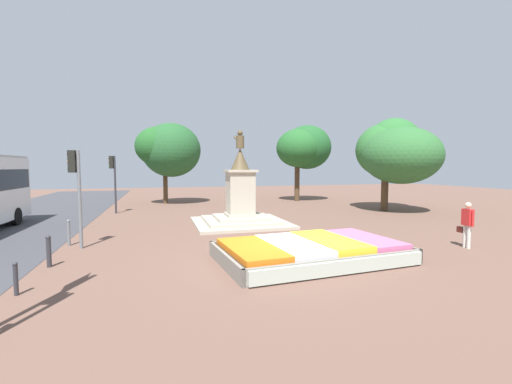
{
  "coord_description": "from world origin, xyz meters",
  "views": [
    {
      "loc": [
        -3.46,
        -10.02,
        2.99
      ],
      "look_at": [
        0.38,
        3.56,
        1.96
      ],
      "focal_mm": 24.0,
      "sensor_mm": 36.0,
      "label": 1
    }
  ],
  "objects": [
    {
      "name": "ground_plane",
      "position": [
        0.0,
        0.0,
        0.0
      ],
      "size": [
        83.05,
        83.05,
        0.0
      ],
      "primitive_type": "plane",
      "color": "brown"
    },
    {
      "name": "flower_planter",
      "position": [
        1.2,
        -0.1,
        0.29
      ],
      "size": [
        6.14,
        4.06,
        0.64
      ],
      "color": "#38281C",
      "rests_on": "ground_plane"
    },
    {
      "name": "statue_monument",
      "position": [
        0.57,
        7.29,
        1.05
      ],
      "size": [
        4.75,
        4.75,
        4.88
      ],
      "color": "#B4AA95",
      "rests_on": "ground_plane"
    },
    {
      "name": "traffic_light_mid_block",
      "position": [
        -6.38,
        3.67,
        2.52
      ],
      "size": [
        0.41,
        0.29,
        3.59
      ],
      "color": "slate",
      "rests_on": "ground_plane"
    },
    {
      "name": "traffic_light_far_corner",
      "position": [
        -6.31,
        13.54,
        2.59
      ],
      "size": [
        0.41,
        0.29,
        3.69
      ],
      "color": "#2D2D33",
      "rests_on": "ground_plane"
    },
    {
      "name": "pedestrian_with_handbag",
      "position": [
        7.41,
        -0.13,
        0.96
      ],
      "size": [
        0.25,
        0.73,
        1.7
      ],
      "color": "beige",
      "rests_on": "ground_plane"
    },
    {
      "name": "kerb_bollard_mid_a",
      "position": [
        -6.72,
        -1.02,
        0.42
      ],
      "size": [
        0.11,
        0.11,
        0.8
      ],
      "color": "#2D2D33",
      "rests_on": "ground_plane"
    },
    {
      "name": "kerb_bollard_mid_b",
      "position": [
        -6.68,
        1.32,
        0.51
      ],
      "size": [
        0.15,
        0.15,
        0.97
      ],
      "color": "#2D2D33",
      "rests_on": "ground_plane"
    },
    {
      "name": "kerb_bollard_north",
      "position": [
        -6.82,
        4.27,
        0.52
      ],
      "size": [
        0.12,
        0.12,
        1.0
      ],
      "color": "slate",
      "rests_on": "ground_plane"
    },
    {
      "name": "park_tree_far_left",
      "position": [
        8.76,
        17.93,
        4.67
      ],
      "size": [
        4.91,
        4.28,
        6.65
      ],
      "color": "#4C3823",
      "rests_on": "ground_plane"
    },
    {
      "name": "park_tree_behind_statue",
      "position": [
        12.1,
        10.0,
        4.05
      ],
      "size": [
        4.98,
        6.22,
        6.38
      ],
      "color": "#4C3823",
      "rests_on": "ground_plane"
    },
    {
      "name": "park_tree_far_right",
      "position": [
        -2.82,
        18.62,
        4.39
      ],
      "size": [
        5.15,
        4.89,
        6.52
      ],
      "color": "#4C3823",
      "rests_on": "ground_plane"
    }
  ]
}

